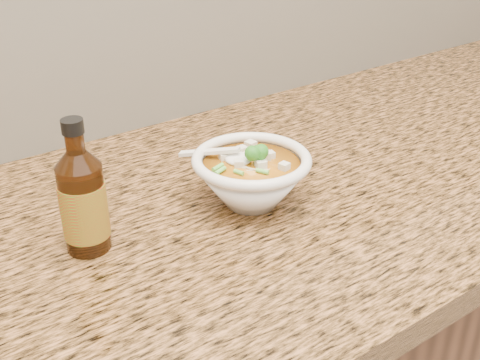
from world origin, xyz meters
TOP-DOWN VIEW (x-y plane):
  - counter_slab at (0.00, 1.68)m, footprint 4.00×0.68m
  - soup_bowl at (0.12, 1.64)m, footprint 0.17×0.17m
  - hot_sauce_bottle at (-0.12, 1.67)m, footprint 0.06×0.06m

SIDE VIEW (x-z plane):
  - counter_slab at x=0.00m, z-range 0.86..0.90m
  - soup_bowl at x=0.12m, z-range 0.89..0.99m
  - hot_sauce_bottle at x=-0.12m, z-range 0.88..1.06m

